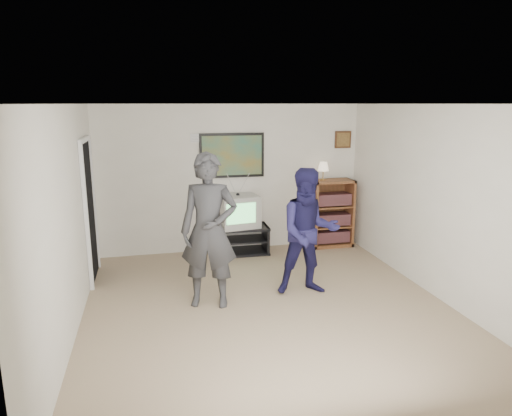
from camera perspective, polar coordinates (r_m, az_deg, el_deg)
name	(u,v)px	position (r m, az deg, el deg)	size (l,w,h in m)	color
room_shell	(263,205)	(5.75, 0.84, 0.33)	(4.51, 5.00, 2.51)	#816F52
media_stand	(240,240)	(7.80, -1.97, -3.98)	(0.96, 0.56, 0.47)	black
crt_television	(238,211)	(7.66, -2.27, -0.37)	(0.64, 0.54, 0.54)	#ADADA8
bookshelf	(331,213)	(8.23, 9.39, -0.64)	(0.73, 0.42, 1.20)	#533919
table_lamp	(323,171)	(8.07, 8.39, 4.59)	(0.20, 0.20, 0.31)	beige
person_tall	(209,231)	(5.66, -5.89, -2.86)	(0.71, 0.47, 1.94)	#303133
person_short	(309,232)	(6.06, 6.61, -3.01)	(0.83, 0.64, 1.70)	#1B1844
controller_left	(210,204)	(5.76, -5.80, 0.51)	(0.03, 0.12, 0.03)	white
controller_right	(302,212)	(6.19, 5.83, -0.55)	(0.03, 0.11, 0.03)	white
poster	(232,155)	(7.74, -3.01, 6.58)	(1.10, 0.03, 0.75)	black
air_vent	(199,138)	(7.64, -7.15, 8.67)	(0.28, 0.02, 0.14)	white
small_picture	(343,140)	(8.31, 10.81, 8.40)	(0.30, 0.03, 0.30)	#3C2113
doorway	(89,212)	(6.92, -20.12, -0.43)	(0.03, 0.85, 2.00)	black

